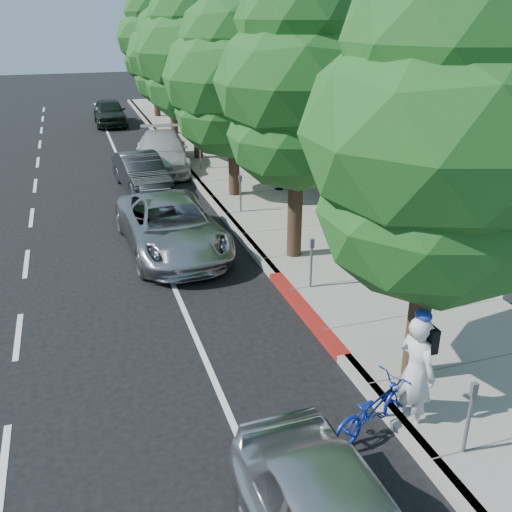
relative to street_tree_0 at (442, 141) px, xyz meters
name	(u,v)px	position (x,y,z in m)	size (l,w,h in m)	color
ground	(323,336)	(-0.90, 2.00, -4.52)	(120.00, 120.00, 0.00)	black
sidewalk	(289,209)	(1.40, 10.00, -4.45)	(4.60, 56.00, 0.15)	gray
curb	(225,215)	(-0.90, 10.00, -4.45)	(0.30, 56.00, 0.15)	#9E998E
curb_red_segment	(305,311)	(-0.90, 3.00, -4.45)	(0.32, 4.00, 0.15)	maroon
storefront_building	(353,72)	(8.70, 20.00, -1.02)	(10.00, 36.00, 7.00)	#B7A38D
street_tree_0	(442,141)	(0.00, 0.00, 0.00)	(4.54, 4.54, 7.35)	black
street_tree_1	(299,85)	(0.00, 6.00, 0.17)	(4.25, 4.25, 7.49)	black
street_tree_2	(233,79)	(0.00, 12.00, -0.28)	(4.85, 4.85, 7.06)	black
street_tree_3	(194,54)	(0.00, 18.00, 0.17)	(5.24, 5.24, 7.78)	black
street_tree_4	(171,57)	(0.00, 24.00, -0.36)	(4.69, 4.69, 6.91)	black
street_tree_5	(153,39)	(0.00, 30.00, 0.28)	(4.43, 4.43, 7.68)	black
cyclist	(416,372)	(-0.65, -1.00, -3.51)	(0.74, 0.49, 2.03)	silver
bicycle	(373,408)	(-1.39, -1.00, -4.06)	(0.62, 1.78, 0.93)	#172C9F
silver_suv	(171,226)	(-3.10, 7.69, -3.77)	(2.51, 5.44, 1.51)	#ACACB1
dark_sedan	(141,172)	(-3.10, 14.17, -3.84)	(1.45, 4.15, 1.37)	#222528
white_pickup	(162,152)	(-1.81, 17.00, -3.75)	(2.17, 5.33, 1.55)	silver
dark_suv_far	(110,112)	(-3.10, 28.56, -3.76)	(1.81, 4.49, 1.53)	black
pedestrian	(281,166)	(1.87, 12.11, -3.47)	(0.88, 0.68, 1.80)	black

